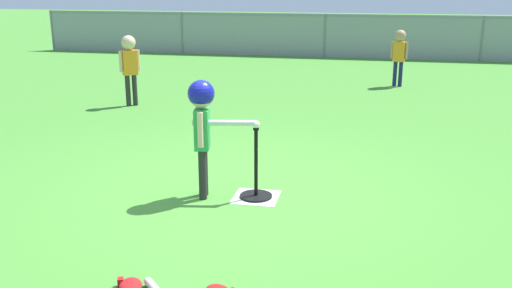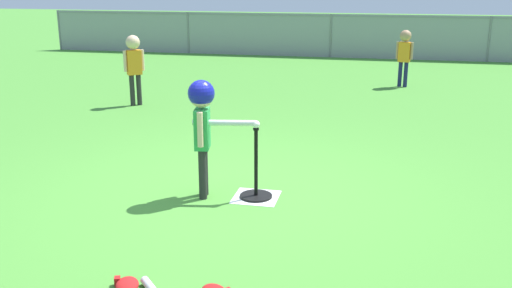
% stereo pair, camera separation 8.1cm
% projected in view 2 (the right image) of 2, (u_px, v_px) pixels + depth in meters
% --- Properties ---
extents(ground_plane, '(60.00, 60.00, 0.00)m').
position_uv_depth(ground_plane, '(237.00, 194.00, 5.76)').
color(ground_plane, '#478C33').
extents(home_plate, '(0.44, 0.44, 0.01)m').
position_uv_depth(home_plate, '(256.00, 197.00, 5.66)').
color(home_plate, white).
rests_on(home_plate, ground_plane).
extents(batting_tee, '(0.32, 0.32, 0.71)m').
position_uv_depth(batting_tee, '(256.00, 186.00, 5.63)').
color(batting_tee, black).
rests_on(batting_tee, ground_plane).
extents(baseball_on_tee, '(0.07, 0.07, 0.07)m').
position_uv_depth(baseball_on_tee, '(256.00, 124.00, 5.45)').
color(baseball_on_tee, white).
rests_on(baseball_on_tee, batting_tee).
extents(batter_child, '(0.64, 0.33, 1.17)m').
position_uv_depth(batter_child, '(203.00, 115.00, 5.45)').
color(batter_child, '#262626').
rests_on(batter_child, ground_plane).
extents(fielder_near_right, '(0.29, 0.25, 1.18)m').
position_uv_depth(fielder_near_right, '(134.00, 61.00, 9.50)').
color(fielder_near_right, '#262626').
rests_on(fielder_near_right, ground_plane).
extents(fielder_deep_left, '(0.32, 0.22, 1.11)m').
position_uv_depth(fielder_deep_left, '(405.00, 51.00, 11.13)').
color(fielder_deep_left, '#191E4C').
rests_on(fielder_deep_left, ground_plane).
extents(glove_by_plate, '(0.23, 0.26, 0.07)m').
position_uv_depth(glove_by_plate, '(127.00, 285.00, 3.99)').
color(glove_by_plate, '#B21919').
rests_on(glove_by_plate, ground_plane).
extents(outfield_fence, '(16.06, 0.06, 1.15)m').
position_uv_depth(outfield_fence, '(331.00, 34.00, 15.28)').
color(outfield_fence, slate).
rests_on(outfield_fence, ground_plane).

